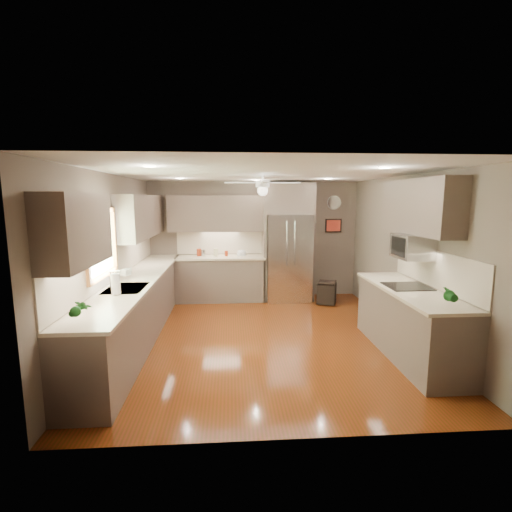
{
  "coord_description": "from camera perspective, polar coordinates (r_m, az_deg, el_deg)",
  "views": [
    {
      "loc": [
        -0.51,
        -5.51,
        2.14
      ],
      "look_at": [
        -0.08,
        0.6,
        1.19
      ],
      "focal_mm": 26.0,
      "sensor_mm": 36.0,
      "label": 1
    }
  ],
  "objects": [
    {
      "name": "wall_clock",
      "position": [
        8.3,
        11.92,
        8.04
      ],
      "size": [
        0.3,
        0.03,
        0.3
      ],
      "color": "white",
      "rests_on": "wall_back"
    },
    {
      "name": "canister_a",
      "position": [
        7.86,
        -8.78,
        0.56
      ],
      "size": [
        0.1,
        0.1,
        0.15
      ],
      "primitive_type": "cylinder",
      "rotation": [
        0.0,
        0.0,
        0.02
      ],
      "color": "maroon",
      "rests_on": "back_run"
    },
    {
      "name": "microwave",
      "position": [
        5.6,
        22.93,
        1.38
      ],
      "size": [
        0.43,
        0.55,
        0.34
      ],
      "color": "silver",
      "rests_on": "wall_right"
    },
    {
      "name": "canister_c",
      "position": [
        7.78,
        -6.2,
        0.59
      ],
      "size": [
        0.12,
        0.12,
        0.16
      ],
      "primitive_type": "cylinder",
      "rotation": [
        0.0,
        0.0,
        -0.26
      ],
      "color": "#BAB78C",
      "rests_on": "back_run"
    },
    {
      "name": "back_run",
      "position": [
        7.89,
        -5.48,
        -3.3
      ],
      "size": [
        1.85,
        0.65,
        1.45
      ],
      "color": "brown",
      "rests_on": "ground"
    },
    {
      "name": "framed_print",
      "position": [
        8.32,
        11.82,
        4.6
      ],
      "size": [
        0.36,
        0.03,
        0.3
      ],
      "color": "black",
      "rests_on": "wall_back"
    },
    {
      "name": "paper_towel",
      "position": [
        4.98,
        -20.77,
        -4.02
      ],
      "size": [
        0.11,
        0.11,
        0.28
      ],
      "color": "white",
      "rests_on": "left_run"
    },
    {
      "name": "canister_d",
      "position": [
        7.78,
        -4.59,
        0.4
      ],
      "size": [
        0.1,
        0.1,
        0.11
      ],
      "primitive_type": "cylinder",
      "rotation": [
        0.0,
        0.0,
        0.39
      ],
      "color": "maroon",
      "rests_on": "back_run"
    },
    {
      "name": "ceiling_fan",
      "position": [
        5.83,
        1.03,
        10.73
      ],
      "size": [
        1.18,
        1.18,
        0.32
      ],
      "color": "white",
      "rests_on": "ceiling"
    },
    {
      "name": "sink",
      "position": [
        5.35,
        -19.39,
        -5.0
      ],
      "size": [
        0.5,
        0.7,
        0.32
      ],
      "color": "silver",
      "rests_on": "left_run"
    },
    {
      "name": "canister_b",
      "position": [
        7.84,
        -8.08,
        0.48
      ],
      "size": [
        0.11,
        0.11,
        0.14
      ],
      "primitive_type": "cylinder",
      "rotation": [
        0.0,
        0.0,
        -0.33
      ],
      "color": "silver",
      "rests_on": "back_run"
    },
    {
      "name": "ceiling",
      "position": [
        5.54,
        1.31,
        12.57
      ],
      "size": [
        5.0,
        5.0,
        0.0
      ],
      "primitive_type": "plane",
      "rotation": [
        3.14,
        0.0,
        0.0
      ],
      "color": "white",
      "rests_on": "ground"
    },
    {
      "name": "wall_left",
      "position": [
        5.84,
        -21.28,
        -0.52
      ],
      "size": [
        0.0,
        5.0,
        5.0
      ],
      "primitive_type": "plane",
      "rotation": [
        1.57,
        0.0,
        1.57
      ],
      "color": "#65584D",
      "rests_on": "ground"
    },
    {
      "name": "wall_front",
      "position": [
        3.18,
        5.41,
        -7.49
      ],
      "size": [
        4.5,
        0.0,
        4.5
      ],
      "primitive_type": "plane",
      "rotation": [
        -1.57,
        0.0,
        0.0
      ],
      "color": "#65584D",
      "rests_on": "ground"
    },
    {
      "name": "window",
      "position": [
        5.32,
        -22.74,
        1.79
      ],
      "size": [
        0.05,
        1.12,
        0.92
      ],
      "color": "#BFF2B2",
      "rests_on": "wall_left"
    },
    {
      "name": "uppers",
      "position": [
        6.23,
        -6.17,
        6.33
      ],
      "size": [
        4.5,
        4.7,
        0.95
      ],
      "color": "brown",
      "rests_on": "wall_left"
    },
    {
      "name": "soap_bottle",
      "position": [
        5.92,
        -19.34,
        -2.3
      ],
      "size": [
        0.12,
        0.13,
        0.21
      ],
      "primitive_type": "imported",
      "rotation": [
        0.0,
        0.0,
        -0.36
      ],
      "color": "white",
      "rests_on": "left_run"
    },
    {
      "name": "refrigerator",
      "position": [
        7.82,
        4.94,
        1.83
      ],
      "size": [
        1.06,
        0.75,
        2.45
      ],
      "color": "silver",
      "rests_on": "ground"
    },
    {
      "name": "recessed_lights",
      "position": [
        5.93,
        0.55,
        12.27
      ],
      "size": [
        2.84,
        3.14,
        0.01
      ],
      "color": "white",
      "rests_on": "ceiling"
    },
    {
      "name": "bowl",
      "position": [
        7.82,
        -2.24,
        0.2
      ],
      "size": [
        0.26,
        0.26,
        0.05
      ],
      "primitive_type": "imported",
      "rotation": [
        0.0,
        0.0,
        0.32
      ],
      "color": "#BAB78C",
      "rests_on": "back_run"
    },
    {
      "name": "wall_back",
      "position": [
        8.07,
        -0.35,
        2.52
      ],
      "size": [
        4.5,
        0.0,
        4.5
      ],
      "primitive_type": "plane",
      "rotation": [
        1.57,
        0.0,
        0.0
      ],
      "color": "#65584D",
      "rests_on": "ground"
    },
    {
      "name": "potted_plant_left",
      "position": [
        3.94,
        -25.58,
        -7.33
      ],
      "size": [
        0.17,
        0.12,
        0.32
      ],
      "primitive_type": "imported",
      "rotation": [
        0.0,
        0.0,
        -0.03
      ],
      "color": "#17521A",
      "rests_on": "left_run"
    },
    {
      "name": "floor",
      "position": [
        5.93,
        1.22,
        -12.31
      ],
      "size": [
        5.0,
        5.0,
        0.0
      ],
      "primitive_type": "plane",
      "color": "#4E270A",
      "rests_on": "ground"
    },
    {
      "name": "right_run",
      "position": [
        5.55,
        22.57,
        -9.2
      ],
      "size": [
        0.7,
        2.2,
        1.45
      ],
      "color": "brown",
      "rests_on": "ground"
    },
    {
      "name": "wall_right",
      "position": [
        6.22,
        22.37,
        -0.05
      ],
      "size": [
        0.0,
        5.0,
        5.0
      ],
      "primitive_type": "plane",
      "rotation": [
        1.57,
        0.0,
        -1.57
      ],
      "color": "#65584D",
      "rests_on": "ground"
    },
    {
      "name": "stool",
      "position": [
        7.73,
        10.83,
        -5.55
      ],
      "size": [
        0.47,
        0.47,
        0.45
      ],
      "color": "black",
      "rests_on": "ground"
    },
    {
      "name": "left_run",
      "position": [
        6.07,
        -17.77,
        -7.42
      ],
      "size": [
        0.65,
        4.7,
        1.45
      ],
      "color": "brown",
      "rests_on": "ground"
    },
    {
      "name": "potted_plant_right",
      "position": [
        4.64,
        27.69,
        -5.34
      ],
      "size": [
        0.17,
        0.15,
        0.29
      ],
      "primitive_type": "imported",
      "rotation": [
        0.0,
        0.0,
        -0.11
      ],
      "color": "#17521A",
      "rests_on": "right_run"
    }
  ]
}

